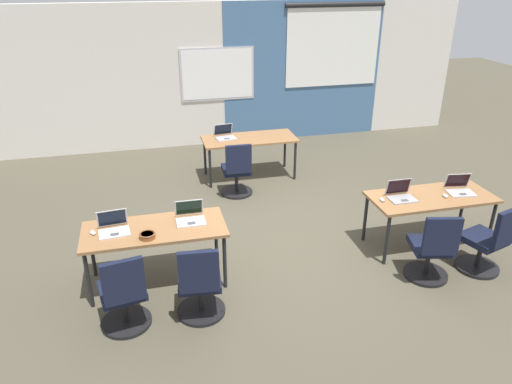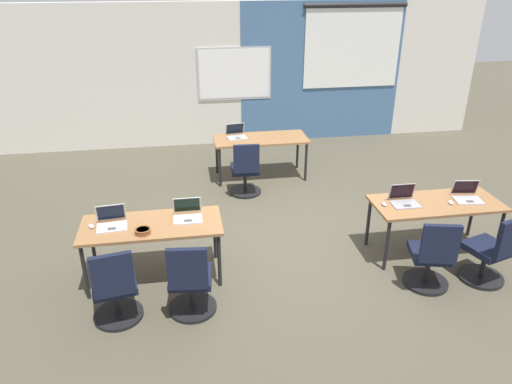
{
  "view_description": "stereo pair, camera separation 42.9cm",
  "coord_description": "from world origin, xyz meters",
  "px_view_note": "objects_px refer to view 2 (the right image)",
  "views": [
    {
      "loc": [
        -1.76,
        -5.45,
        3.38
      ],
      "look_at": [
        -0.47,
        -0.2,
        0.84
      ],
      "focal_mm": 33.74,
      "sensor_mm": 36.0,
      "label": 1
    },
    {
      "loc": [
        -1.34,
        -5.54,
        3.38
      ],
      "look_at": [
        -0.47,
        -0.2,
        0.84
      ],
      "focal_mm": 33.74,
      "sensor_mm": 36.0,
      "label": 2
    }
  ],
  "objects_px": {
    "mouse_near_left_end": "(91,226)",
    "chair_near_left_end": "(115,291)",
    "desk_near_left": "(152,229)",
    "laptop_near_left_inner": "(188,214)",
    "mouse_near_right_end": "(451,202)",
    "mouse_near_right_inner": "(384,204)",
    "laptop_near_right_end": "(467,196)",
    "snack_bowl": "(143,231)",
    "laptop_near_left_end": "(112,222)",
    "chair_near_right_inner": "(431,260)",
    "laptop_far_left": "(236,134)",
    "chair_near_left_inner": "(190,284)",
    "chair_far_left": "(245,173)",
    "laptop_near_right_inner": "(404,200)",
    "desk_far_center": "(261,141)",
    "chair_near_right_end": "(492,254)",
    "desk_near_right": "(436,206)"
  },
  "relations": [
    {
      "from": "laptop_near_left_inner",
      "to": "laptop_far_left",
      "type": "height_order",
      "value": "laptop_near_left_inner"
    },
    {
      "from": "laptop_far_left",
      "to": "snack_bowl",
      "type": "height_order",
      "value": "laptop_far_left"
    },
    {
      "from": "chair_near_left_end",
      "to": "chair_near_right_inner",
      "type": "distance_m",
      "value": 3.48
    },
    {
      "from": "laptop_near_left_end",
      "to": "chair_near_right_inner",
      "type": "distance_m",
      "value": 3.64
    },
    {
      "from": "laptop_near_left_end",
      "to": "laptop_far_left",
      "type": "xyz_separation_m",
      "value": [
        1.78,
        2.88,
        -0.0
      ]
    },
    {
      "from": "desk_near_right",
      "to": "desk_far_center",
      "type": "height_order",
      "value": "same"
    },
    {
      "from": "mouse_near_right_end",
      "to": "chair_near_left_end",
      "type": "bearing_deg",
      "value": -170.41
    },
    {
      "from": "mouse_near_right_end",
      "to": "mouse_near_left_end",
      "type": "bearing_deg",
      "value": 178.73
    },
    {
      "from": "mouse_near_right_end",
      "to": "mouse_near_right_inner",
      "type": "relative_size",
      "value": 1.05
    },
    {
      "from": "laptop_far_left",
      "to": "chair_far_left",
      "type": "xyz_separation_m",
      "value": [
        0.04,
        -0.79,
        -0.39
      ]
    },
    {
      "from": "laptop_near_right_inner",
      "to": "chair_near_right_inner",
      "type": "distance_m",
      "value": 0.85
    },
    {
      "from": "laptop_near_right_end",
      "to": "mouse_near_right_end",
      "type": "distance_m",
      "value": 0.28
    },
    {
      "from": "chair_near_left_inner",
      "to": "laptop_far_left",
      "type": "relative_size",
      "value": 2.51
    },
    {
      "from": "laptop_far_left",
      "to": "mouse_near_right_end",
      "type": "bearing_deg",
      "value": -59.61
    },
    {
      "from": "chair_near_left_inner",
      "to": "chair_far_left",
      "type": "distance_m",
      "value": 3.03
    },
    {
      "from": "mouse_near_left_end",
      "to": "chair_near_left_end",
      "type": "xyz_separation_m",
      "value": [
        0.29,
        -0.77,
        -0.36
      ]
    },
    {
      "from": "chair_near_right_inner",
      "to": "laptop_near_left_end",
      "type": "bearing_deg",
      "value": 1.17
    },
    {
      "from": "chair_near_right_end",
      "to": "mouse_near_right_inner",
      "type": "relative_size",
      "value": 8.79
    },
    {
      "from": "mouse_near_left_end",
      "to": "mouse_near_right_inner",
      "type": "relative_size",
      "value": 1.09
    },
    {
      "from": "laptop_near_right_inner",
      "to": "snack_bowl",
      "type": "height_order",
      "value": "laptop_near_right_inner"
    },
    {
      "from": "mouse_near_right_end",
      "to": "desk_far_center",
      "type": "bearing_deg",
      "value": 123.51
    },
    {
      "from": "laptop_near_left_inner",
      "to": "chair_near_right_inner",
      "type": "distance_m",
      "value": 2.83
    },
    {
      "from": "chair_far_left",
      "to": "laptop_near_right_end",
      "type": "distance_m",
      "value": 3.3
    },
    {
      "from": "mouse_near_right_end",
      "to": "desk_near_right",
      "type": "bearing_deg",
      "value": 155.19
    },
    {
      "from": "chair_far_left",
      "to": "chair_near_right_inner",
      "type": "height_order",
      "value": "same"
    },
    {
      "from": "laptop_far_left",
      "to": "chair_near_right_end",
      "type": "relative_size",
      "value": 0.4
    },
    {
      "from": "chair_near_right_end",
      "to": "snack_bowl",
      "type": "bearing_deg",
      "value": -24.46
    },
    {
      "from": "mouse_near_left_end",
      "to": "chair_near_left_end",
      "type": "relative_size",
      "value": 0.12
    },
    {
      "from": "desk_near_left",
      "to": "chair_near_right_inner",
      "type": "xyz_separation_m",
      "value": [
        3.11,
        -0.72,
        -0.28
      ]
    },
    {
      "from": "snack_bowl",
      "to": "mouse_near_left_end",
      "type": "bearing_deg",
      "value": 157.98
    },
    {
      "from": "desk_near_right",
      "to": "mouse_near_left_end",
      "type": "distance_m",
      "value": 4.16
    },
    {
      "from": "desk_near_right",
      "to": "laptop_far_left",
      "type": "relative_size",
      "value": 4.36
    },
    {
      "from": "desk_near_right",
      "to": "mouse_near_right_inner",
      "type": "xyz_separation_m",
      "value": [
        -0.69,
        0.02,
        0.08
      ]
    },
    {
      "from": "laptop_near_right_end",
      "to": "snack_bowl",
      "type": "distance_m",
      "value": 4.0
    },
    {
      "from": "mouse_near_right_inner",
      "to": "snack_bowl",
      "type": "relative_size",
      "value": 0.59
    },
    {
      "from": "mouse_near_right_end",
      "to": "mouse_near_right_inner",
      "type": "distance_m",
      "value": 0.84
    },
    {
      "from": "laptop_near_right_inner",
      "to": "desk_far_center",
      "type": "bearing_deg",
      "value": 116.03
    },
    {
      "from": "chair_near_left_inner",
      "to": "laptop_far_left",
      "type": "bearing_deg",
      "value": -98.53
    },
    {
      "from": "desk_near_left",
      "to": "laptop_near_left_inner",
      "type": "distance_m",
      "value": 0.44
    },
    {
      "from": "chair_near_right_end",
      "to": "laptop_near_right_inner",
      "type": "xyz_separation_m",
      "value": [
        -0.77,
        0.76,
        0.39
      ]
    },
    {
      "from": "chair_near_left_inner",
      "to": "chair_near_right_end",
      "type": "height_order",
      "value": "same"
    },
    {
      "from": "desk_far_center",
      "to": "chair_near_right_inner",
      "type": "distance_m",
      "value": 3.79
    },
    {
      "from": "desk_far_center",
      "to": "mouse_near_left_end",
      "type": "distance_m",
      "value": 3.68
    },
    {
      "from": "laptop_near_left_end",
      "to": "laptop_near_right_end",
      "type": "xyz_separation_m",
      "value": [
        4.35,
        -0.01,
        -0.0
      ]
    },
    {
      "from": "desk_far_center",
      "to": "mouse_near_right_inner",
      "type": "relative_size",
      "value": 15.28
    },
    {
      "from": "chair_near_left_inner",
      "to": "mouse_near_right_end",
      "type": "relative_size",
      "value": 8.4
    },
    {
      "from": "mouse_near_left_end",
      "to": "laptop_near_left_inner",
      "type": "bearing_deg",
      "value": 2.82
    },
    {
      "from": "mouse_near_left_end",
      "to": "laptop_near_right_end",
      "type": "xyz_separation_m",
      "value": [
        4.57,
        -0.01,
        0.03
      ]
    },
    {
      "from": "desk_near_right",
      "to": "chair_near_right_inner",
      "type": "relative_size",
      "value": 1.74
    },
    {
      "from": "chair_far_left",
      "to": "chair_near_right_end",
      "type": "distance_m",
      "value": 3.76
    }
  ]
}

